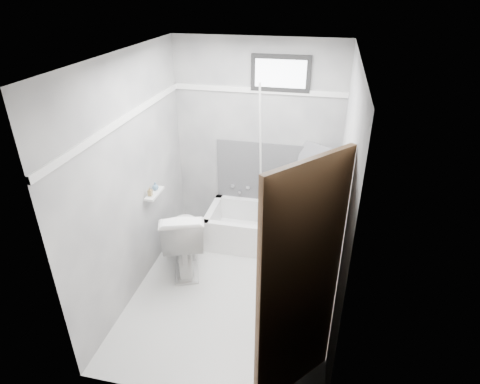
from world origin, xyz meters
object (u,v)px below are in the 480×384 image
(toilet, at_px, (184,237))
(office_chair, at_px, (295,196))
(bathtub, at_px, (268,229))
(door, at_px, (336,326))
(soap_bottle_b, at_px, (155,186))
(soap_bottle_a, at_px, (150,191))

(toilet, bearing_deg, office_chair, -168.46)
(bathtub, height_order, office_chair, office_chair)
(toilet, height_order, door, door)
(soap_bottle_b, bearing_deg, office_chair, 21.78)
(toilet, xyz_separation_m, soap_bottle_a, (-0.32, -0.05, 0.57))
(office_chair, bearing_deg, door, -43.93)
(office_chair, xyz_separation_m, door, (0.45, -2.23, 0.30))
(bathtub, xyz_separation_m, office_chair, (0.30, 0.02, 0.49))
(bathtub, distance_m, door, 2.46)
(bathtub, height_order, soap_bottle_a, soap_bottle_a)
(soap_bottle_a, bearing_deg, soap_bottle_b, 90.00)
(office_chair, xyz_separation_m, soap_bottle_b, (-1.47, -0.59, 0.26))
(bathtub, distance_m, office_chair, 0.57)
(bathtub, relative_size, toilet, 1.84)
(office_chair, height_order, soap_bottle_a, office_chair)
(office_chair, height_order, door, door)
(office_chair, bearing_deg, toilet, -114.82)
(toilet, bearing_deg, bathtub, -161.23)
(office_chair, xyz_separation_m, soap_bottle_a, (-1.47, -0.73, 0.27))
(office_chair, distance_m, soap_bottle_a, 1.66)
(door, height_order, soap_bottle_b, door)
(office_chair, relative_size, toilet, 1.42)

